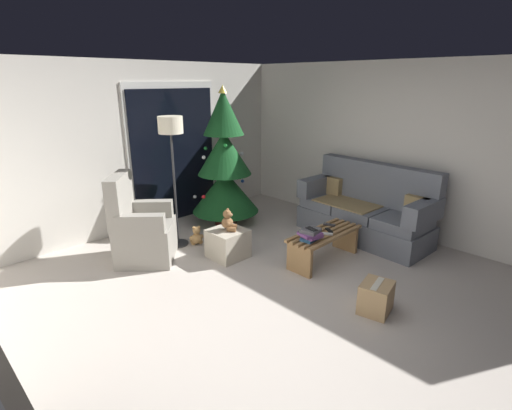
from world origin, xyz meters
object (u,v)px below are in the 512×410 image
at_px(couch, 366,211).
at_px(cell_phone, 312,229).
at_px(remote_silver, 311,233).
at_px(teddy_bear_honey_by_tree, 197,237).
at_px(cardboard_box_taped_mid_floor, 376,297).
at_px(christmas_tree, 225,166).
at_px(remote_white, 326,234).
at_px(coffee_table, 324,242).
at_px(armchair, 141,230).
at_px(floor_lamp, 171,138).
at_px(remote_graphite, 329,225).
at_px(ottoman, 228,243).
at_px(remote_black, 329,230).
at_px(teddy_bear_chestnut, 228,221).
at_px(book_stack, 311,234).

bearing_deg(couch, cell_phone, -175.73).
bearing_deg(remote_silver, cell_phone, 162.08).
height_order(teddy_bear_honey_by_tree, cardboard_box_taped_mid_floor, cardboard_box_taped_mid_floor).
xyz_separation_m(cell_phone, christmas_tree, (0.32, 1.96, 0.40)).
distance_m(remote_white, remote_silver, 0.19).
xyz_separation_m(coffee_table, armchair, (-1.63, 1.67, 0.14)).
bearing_deg(couch, remote_white, -173.84).
bearing_deg(coffee_table, armchair, 134.34).
height_order(floor_lamp, cardboard_box_taped_mid_floor, floor_lamp).
height_order(remote_graphite, cardboard_box_taped_mid_floor, remote_graphite).
bearing_deg(armchair, christmas_tree, 8.70).
xyz_separation_m(couch, ottoman, (-1.90, 0.89, -0.21)).
xyz_separation_m(remote_white, teddy_bear_honey_by_tree, (-0.80, 1.62, -0.29)).
relative_size(remote_white, christmas_tree, 0.07).
distance_m(christmas_tree, cardboard_box_taped_mid_floor, 3.11).
relative_size(remote_black, teddy_bear_chestnut, 0.55).
bearing_deg(book_stack, christmas_tree, 80.73).
xyz_separation_m(cell_phone, teddy_bear_chestnut, (-0.45, 0.99, -0.05)).
xyz_separation_m(couch, floor_lamp, (-2.14, 1.69, 1.11)).
relative_size(remote_black, armchair, 0.14).
relative_size(armchair, ottoman, 2.57).
height_order(remote_white, ottoman, remote_white).
distance_m(coffee_table, remote_silver, 0.24).
relative_size(coffee_table, remote_white, 7.05).
distance_m(couch, floor_lamp, 2.94).
bearing_deg(teddy_bear_honey_by_tree, remote_silver, -64.88).
bearing_deg(cell_phone, cardboard_box_taped_mid_floor, -93.42).
relative_size(teddy_bear_honey_by_tree, cardboard_box_taped_mid_floor, 0.74).
xyz_separation_m(book_stack, ottoman, (-0.46, 0.98, -0.28)).
height_order(coffee_table, armchair, armchair).
bearing_deg(remote_black, coffee_table, 11.16).
bearing_deg(cardboard_box_taped_mid_floor, remote_silver, 70.90).
height_order(remote_graphite, teddy_bear_chestnut, teddy_bear_chestnut).
bearing_deg(christmas_tree, floor_lamp, -170.95).
relative_size(coffee_table, cell_phone, 7.64).
xyz_separation_m(couch, book_stack, (-1.44, -0.09, 0.07)).
xyz_separation_m(coffee_table, teddy_bear_chestnut, (-0.79, 0.94, 0.24)).
distance_m(remote_graphite, armchair, 2.44).
distance_m(remote_graphite, remote_silver, 0.40).
bearing_deg(remote_white, floor_lamp, 81.49).
height_order(christmas_tree, ottoman, christmas_tree).
relative_size(couch, ottoman, 4.49).
relative_size(remote_graphite, book_stack, 0.54).
xyz_separation_m(remote_graphite, cell_phone, (-0.58, -0.14, 0.14)).
distance_m(remote_graphite, teddy_bear_honey_by_tree, 1.85).
xyz_separation_m(cell_phone, ottoman, (-0.46, 1.00, -0.36)).
bearing_deg(remote_graphite, remote_white, 11.40).
bearing_deg(remote_silver, coffee_table, -83.07).
xyz_separation_m(christmas_tree, teddy_bear_honey_by_tree, (-0.84, -0.36, -0.83)).
distance_m(floor_lamp, ottoman, 1.56).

